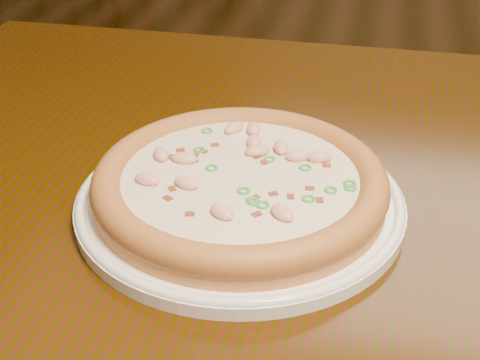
# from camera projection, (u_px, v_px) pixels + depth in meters

# --- Properties ---
(hero_table) EXTENTS (1.20, 0.80, 0.75)m
(hero_table) POSITION_uv_depth(u_px,v_px,m) (364.00, 274.00, 0.69)
(hero_table) COLOR black
(hero_table) RESTS_ON ground
(plate) EXTENTS (0.30, 0.30, 0.02)m
(plate) POSITION_uv_depth(u_px,v_px,m) (240.00, 200.00, 0.61)
(plate) COLOR white
(plate) RESTS_ON hero_table
(pizza) EXTENTS (0.27, 0.27, 0.03)m
(pizza) POSITION_uv_depth(u_px,v_px,m) (240.00, 183.00, 0.60)
(pizza) COLOR #BE8344
(pizza) RESTS_ON plate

